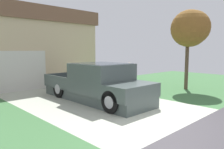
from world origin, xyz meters
TOP-DOWN VIEW (x-y plane):
  - pickup_truck at (0.32, 4.02)m, footprint 2.13×5.51m
  - person_with_hat at (1.68, 3.60)m, footprint 0.51×0.51m
  - handbag at (1.44, 3.31)m, footprint 0.33×0.14m
  - house_with_garage at (-0.67, 11.74)m, footprint 9.60×6.28m
  - front_yard_tree at (5.67, 2.73)m, footprint 2.05×2.04m

SIDE VIEW (x-z plane):
  - handbag at x=1.44m, z-range -0.08..0.31m
  - pickup_truck at x=0.32m, z-range -0.08..1.55m
  - person_with_hat at x=1.68m, z-range 0.08..1.74m
  - house_with_garage at x=-0.67m, z-range 0.03..4.72m
  - front_yard_tree at x=5.67m, z-range 1.18..5.51m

